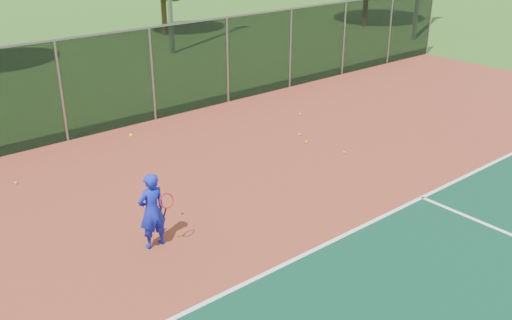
# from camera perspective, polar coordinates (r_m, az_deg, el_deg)

# --- Properties ---
(ground) EXTENTS (120.00, 120.00, 0.00)m
(ground) POSITION_cam_1_polar(r_m,az_deg,el_deg) (11.42, 22.81, -11.85)
(ground) COLOR #2B5A19
(ground) RESTS_ON ground
(court_apron) EXTENTS (30.00, 20.00, 0.02)m
(court_apron) POSITION_cam_1_polar(r_m,az_deg,el_deg) (12.23, 14.63, -8.11)
(court_apron) COLOR brown
(court_apron) RESTS_ON ground
(fence_back) EXTENTS (30.00, 0.06, 3.03)m
(fence_back) POSITION_cam_1_polar(r_m,az_deg,el_deg) (18.67, -10.34, 8.50)
(fence_back) COLOR black
(fence_back) RESTS_ON court_apron
(tennis_player) EXTENTS (0.60, 0.61, 2.48)m
(tennis_player) POSITION_cam_1_polar(r_m,az_deg,el_deg) (11.55, -10.37, -5.00)
(tennis_player) COLOR #1422C3
(tennis_player) RESTS_ON court_apron
(practice_ball_0) EXTENTS (0.07, 0.07, 0.07)m
(practice_ball_0) POSITION_cam_1_polar(r_m,az_deg,el_deg) (19.28, 4.48, 4.60)
(practice_ball_0) COLOR #AFCF18
(practice_ball_0) RESTS_ON court_apron
(practice_ball_1) EXTENTS (0.07, 0.07, 0.07)m
(practice_ball_1) POSITION_cam_1_polar(r_m,az_deg,el_deg) (17.46, 4.36, 2.57)
(practice_ball_1) COLOR #AFCF18
(practice_ball_1) RESTS_ON court_apron
(practice_ball_3) EXTENTS (0.07, 0.07, 0.07)m
(practice_ball_3) POSITION_cam_1_polar(r_m,az_deg,el_deg) (16.90, 5.05, 1.82)
(practice_ball_3) COLOR #AFCF18
(practice_ball_3) RESTS_ON court_apron
(practice_ball_4) EXTENTS (0.07, 0.07, 0.07)m
(practice_ball_4) POSITION_cam_1_polar(r_m,az_deg,el_deg) (16.28, 8.81, 0.76)
(practice_ball_4) COLOR #AFCF18
(practice_ball_4) RESTS_ON court_apron
(practice_ball_5) EXTENTS (0.07, 0.07, 0.07)m
(practice_ball_5) POSITION_cam_1_polar(r_m,az_deg,el_deg) (15.49, -22.89, -2.12)
(practice_ball_5) COLOR #AFCF18
(practice_ball_5) RESTS_ON court_apron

